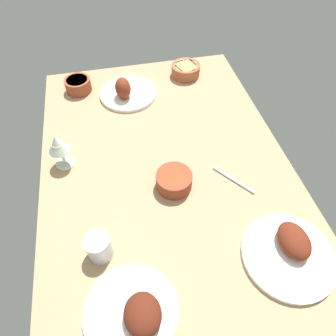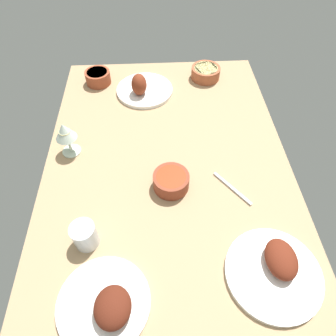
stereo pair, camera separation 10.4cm
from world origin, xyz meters
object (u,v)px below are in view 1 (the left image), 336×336
Objects in this scene: plate_near_viewer at (135,313)px; fork_loose at (233,180)px; bowl_soup at (78,85)px; water_tumbler at (99,247)px; plate_center_main at (290,251)px; bowl_potatoes at (186,70)px; wine_glass at (58,145)px; plate_far_side at (127,92)px; bowl_sauce at (174,180)px.

plate_near_viewer reaches higher than fork_loose.
water_tumbler reaches higher than bowl_soup.
bowl_potatoes is (-93.62, -7.31, 1.03)cm from plate_center_main.
wine_glass is 0.82× the size of fork_loose.
plate_center_main is 1.93× the size of wine_glass.
plate_near_viewer reaches higher than plate_center_main.
plate_center_main is at bearing 52.58° from wine_glass.
bowl_potatoes is 1.55× the size of water_tumbler.
plate_center_main is 29.47cm from fork_loose.
plate_far_side is at bearing 66.66° from bowl_soup.
bowl_sauce is at bearing 10.35° from plate_far_side.
wine_glass is at bearing -162.36° from plate_near_viewer.
water_tumbler is (-18.83, -7.56, 2.18)cm from plate_near_viewer.
plate_center_main is at bearing 4.47° from bowl_potatoes.
plate_far_side is at bearing -7.86° from fork_loose.
fork_loose is (-28.68, -6.58, -1.54)cm from plate_center_main.
wine_glass is at bearing -116.29° from bowl_sauce.
plate_far_side is 90.85cm from plate_near_viewer.
bowl_sauce reaches higher than fork_loose.
plate_far_side is 91.32cm from plate_center_main.
bowl_sauce is 41.55cm from wine_glass.
bowl_sauce is (52.42, 9.57, 0.53)cm from plate_far_side.
plate_far_side reaches higher than bowl_potatoes.
wine_glass reaches higher than water_tumbler.
fork_loose is (2.35, 20.95, -2.72)cm from bowl_sauce.
water_tumbler is (71.54, -16.90, 1.76)cm from plate_far_side.
plate_center_main is 2.36× the size of bowl_soup.
fork_loose is (20.50, 57.70, -9.53)cm from wine_glass.
bowl_soup is at bearing 171.65° from wine_glass.
plate_far_side is 1.88× the size of bowl_potatoes.
plate_near_viewer reaches higher than bowl_potatoes.
bowl_potatoes is at bearing 162.10° from bowl_sauce.
fork_loose is (64.94, 0.73, -2.57)cm from bowl_potatoes.
wine_glass is at bearing -127.42° from plate_center_main.
plate_center_main is 46.96cm from plate_near_viewer.
fork_loose is (-16.78, 47.42, -3.95)cm from water_tumbler.
bowl_potatoes is 94.12cm from water_tumbler.
water_tumbler reaches higher than plate_center_main.
water_tumbler is (80.53, 3.93, 1.17)cm from bowl_soup.
wine_glass reaches higher than plate_near_viewer.
water_tumbler reaches higher than bowl_potatoes.
wine_glass is (-18.15, -36.75, 6.81)cm from bowl_sauce.
plate_near_viewer is 42.41cm from bowl_sauce.
plate_center_main is 93.91cm from bowl_potatoes.
wine_glass is (34.26, -27.18, 7.34)cm from plate_far_side.
bowl_soup is 0.82× the size of wine_glass.
plate_center_main is at bearing 41.58° from bowl_sauce.
bowl_potatoes is 0.96× the size of wine_glass.
bowl_potatoes is (-10.18, 29.79, 0.39)cm from plate_far_side.
plate_near_viewer is at bearing 6.60° from bowl_soup.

